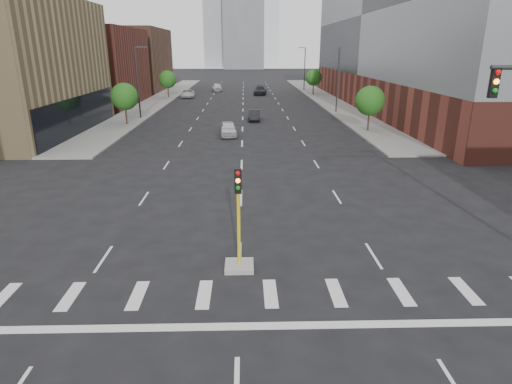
{
  "coord_description": "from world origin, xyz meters",
  "views": [
    {
      "loc": [
        0.29,
        -7.09,
        8.79
      ],
      "look_at": [
        0.77,
        11.64,
        2.5
      ],
      "focal_mm": 30.0,
      "sensor_mm": 36.0,
      "label": 1
    }
  ],
  "objects_px": {
    "car_mid_right": "(254,115)",
    "car_distant": "(217,87)",
    "median_traffic_signal": "(239,248)",
    "car_far_left": "(188,94)",
    "car_near_left": "(228,129)",
    "car_deep_right": "(260,90)"
  },
  "relations": [
    {
      "from": "car_near_left",
      "to": "car_deep_right",
      "type": "relative_size",
      "value": 0.77
    },
    {
      "from": "car_distant",
      "to": "car_near_left",
      "type": "bearing_deg",
      "value": -92.56
    },
    {
      "from": "car_mid_right",
      "to": "car_deep_right",
      "type": "relative_size",
      "value": 0.71
    },
    {
      "from": "car_mid_right",
      "to": "car_distant",
      "type": "distance_m",
      "value": 41.0
    },
    {
      "from": "car_mid_right",
      "to": "car_far_left",
      "type": "xyz_separation_m",
      "value": [
        -12.0,
        27.74,
        0.07
      ]
    },
    {
      "from": "car_deep_right",
      "to": "car_distant",
      "type": "height_order",
      "value": "car_deep_right"
    },
    {
      "from": "median_traffic_signal",
      "to": "car_near_left",
      "type": "distance_m",
      "value": 29.03
    },
    {
      "from": "car_near_left",
      "to": "car_deep_right",
      "type": "distance_m",
      "value": 42.92
    },
    {
      "from": "median_traffic_signal",
      "to": "car_deep_right",
      "type": "height_order",
      "value": "median_traffic_signal"
    },
    {
      "from": "car_mid_right",
      "to": "car_far_left",
      "type": "height_order",
      "value": "car_far_left"
    },
    {
      "from": "median_traffic_signal",
      "to": "car_far_left",
      "type": "relative_size",
      "value": 0.83
    },
    {
      "from": "car_mid_right",
      "to": "car_distant",
      "type": "height_order",
      "value": "car_distant"
    },
    {
      "from": "car_mid_right",
      "to": "car_distant",
      "type": "xyz_separation_m",
      "value": [
        -7.2,
        40.36,
        0.16
      ]
    },
    {
      "from": "median_traffic_signal",
      "to": "car_deep_right",
      "type": "distance_m",
      "value": 71.71
    },
    {
      "from": "car_far_left",
      "to": "car_distant",
      "type": "xyz_separation_m",
      "value": [
        4.8,
        12.62,
        0.09
      ]
    },
    {
      "from": "car_near_left",
      "to": "car_distant",
      "type": "relative_size",
      "value": 0.91
    },
    {
      "from": "median_traffic_signal",
      "to": "car_far_left",
      "type": "height_order",
      "value": "median_traffic_signal"
    },
    {
      "from": "car_deep_right",
      "to": "car_distant",
      "type": "xyz_separation_m",
      "value": [
        -9.11,
        7.87,
        -0.0
      ]
    },
    {
      "from": "car_deep_right",
      "to": "car_distant",
      "type": "distance_m",
      "value": 12.04
    },
    {
      "from": "median_traffic_signal",
      "to": "car_distant",
      "type": "distance_m",
      "value": 79.7
    },
    {
      "from": "car_deep_right",
      "to": "car_mid_right",
      "type": "bearing_deg",
      "value": -87.65
    },
    {
      "from": "median_traffic_signal",
      "to": "car_near_left",
      "type": "relative_size",
      "value": 0.99
    }
  ]
}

